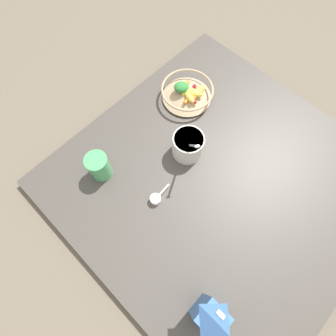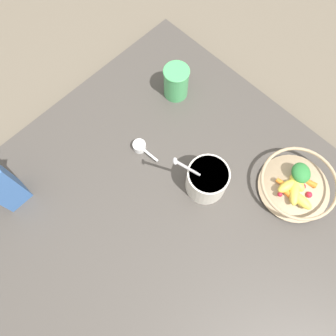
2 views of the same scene
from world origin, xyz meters
name	(u,v)px [view 1 (image 1 of 2)]	position (x,y,z in m)	size (l,w,h in m)	color
ground_plane	(217,182)	(0.00, 0.00, 0.00)	(6.00, 6.00, 0.00)	#665B4C
countertop	(218,180)	(0.00, 0.00, 0.02)	(1.13, 1.13, 0.04)	#47423D
fruit_bowl	(187,92)	(0.35, -0.20, 0.08)	(0.23, 0.23, 0.09)	tan
milk_carton	(209,316)	(-0.26, 0.39, 0.16)	(0.07, 0.07, 0.25)	#3D6BB2
yogurt_tub	(188,145)	(0.17, 0.00, 0.10)	(0.15, 0.13, 0.24)	silver
drinking_cup	(99,166)	(0.35, 0.30, 0.10)	(0.09, 0.09, 0.12)	#4CB266
measuring_scoop	(156,199)	(0.12, 0.23, 0.05)	(0.04, 0.10, 0.03)	white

